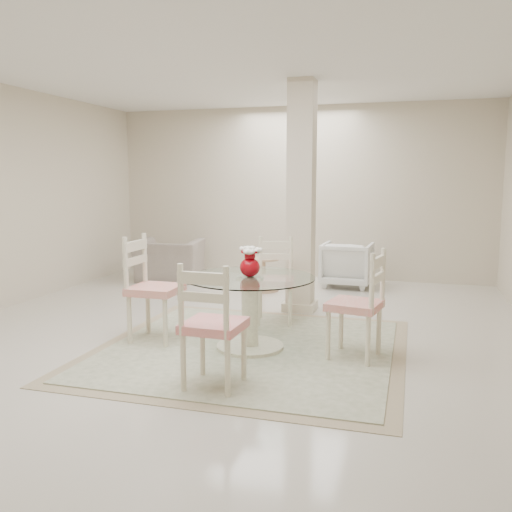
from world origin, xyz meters
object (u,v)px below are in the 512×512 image
(column, at_px, (301,198))
(red_vase, at_px, (250,262))
(dining_chair_east, at_px, (363,297))
(recliner_taupe, at_px, (169,260))
(dining_chair_north, at_px, (275,274))
(dining_chair_west, at_px, (148,280))
(side_table, at_px, (263,276))
(armchair_white, at_px, (347,264))
(dining_table, at_px, (250,313))
(dining_chair_south, at_px, (210,317))

(column, relative_size, red_vase, 9.59)
(dining_chair_east, xyz_separation_m, recliner_taupe, (-3.22, 2.95, -0.25))
(dining_chair_north, bearing_deg, dining_chair_west, -146.48)
(column, bearing_deg, side_table, 127.40)
(dining_chair_east, distance_m, armchair_white, 3.31)
(dining_table, height_order, dining_chair_east, dining_chair_east)
(red_vase, distance_m, dining_chair_west, 1.05)
(red_vase, height_order, dining_chair_west, dining_chair_west)
(dining_chair_north, height_order, recliner_taupe, dining_chair_north)
(armchair_white, height_order, side_table, armchair_white)
(red_vase, relative_size, recliner_taupe, 0.29)
(dining_chair_north, height_order, dining_chair_south, dining_chair_south)
(red_vase, height_order, side_table, red_vase)
(red_vase, height_order, dining_chair_south, dining_chair_south)
(dining_table, xyz_separation_m, side_table, (-0.59, 2.60, -0.13))
(dining_chair_east, relative_size, dining_chair_north, 1.04)
(column, height_order, dining_table, column)
(dining_chair_south, bearing_deg, side_table, -78.71)
(column, relative_size, side_table, 5.74)
(red_vase, xyz_separation_m, dining_chair_east, (1.02, -0.01, -0.26))
(dining_chair_east, bearing_deg, side_table, -137.21)
(dining_table, distance_m, dining_chair_west, 1.05)
(red_vase, distance_m, armchair_white, 3.33)
(dining_chair_east, xyz_separation_m, dining_chair_south, (-1.02, -1.01, -0.00))
(dining_chair_north, distance_m, side_table, 1.71)
(column, bearing_deg, armchair_white, 76.96)
(red_vase, height_order, armchair_white, red_vase)
(dining_chair_north, height_order, side_table, dining_chair_north)
(dining_chair_east, distance_m, recliner_taupe, 4.38)
(side_table, bearing_deg, dining_chair_north, -70.18)
(armchair_white, bearing_deg, red_vase, 83.99)
(dining_chair_west, height_order, dining_chair_south, dining_chair_west)
(recliner_taupe, bearing_deg, dining_table, 118.79)
(recliner_taupe, xyz_separation_m, side_table, (1.61, -0.35, -0.10))
(red_vase, relative_size, dining_chair_west, 0.25)
(recliner_taupe, bearing_deg, dining_chair_north, 130.53)
(column, bearing_deg, dining_chair_east, -61.96)
(dining_chair_south, bearing_deg, dining_chair_east, -133.12)
(dining_chair_west, xyz_separation_m, side_table, (0.43, 2.60, -0.38))
(dining_chair_north, distance_m, recliner_taupe, 2.92)
(column, xyz_separation_m, dining_table, (-0.13, -1.65, -1.00))
(dining_chair_north, distance_m, dining_chair_west, 1.43)
(dining_table, distance_m, armchair_white, 3.29)
(dining_chair_east, height_order, side_table, dining_chair_east)
(side_table, bearing_deg, dining_chair_west, -99.47)
(red_vase, relative_size, dining_chair_east, 0.26)
(recliner_taupe, distance_m, armchair_white, 2.73)
(dining_chair_west, relative_size, armchair_white, 1.58)
(red_vase, xyz_separation_m, dining_chair_west, (-1.02, -0.00, -0.23))
(dining_chair_north, xyz_separation_m, side_table, (-0.57, 1.58, -0.33))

